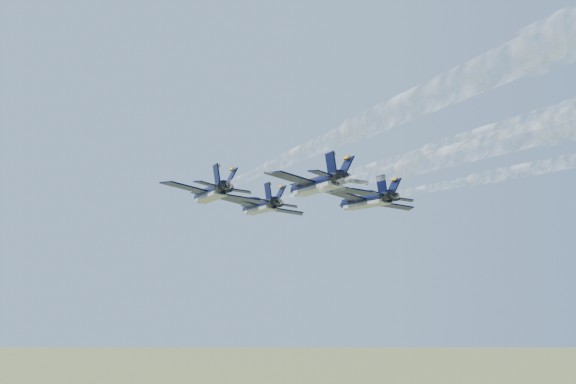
{
  "coord_description": "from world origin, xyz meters",
  "views": [
    {
      "loc": [
        -5.09,
        -85.44,
        83.96
      ],
      "look_at": [
        -2.35,
        3.31,
        97.95
      ],
      "focal_mm": 40.0,
      "sensor_mm": 36.0,
      "label": 1
    }
  ],
  "objects_px": {
    "jet_lead": "(260,207)",
    "jet_right": "(365,201)",
    "jet_slot": "(316,185)",
    "jet_left": "(210,193)"
  },
  "relations": [
    {
      "from": "jet_lead",
      "to": "jet_right",
      "type": "xyz_separation_m",
      "value": [
        15.18,
        -6.51,
        0.0
      ]
    },
    {
      "from": "jet_lead",
      "to": "jet_slot",
      "type": "height_order",
      "value": "same"
    },
    {
      "from": "jet_lead",
      "to": "jet_left",
      "type": "xyz_separation_m",
      "value": [
        -6.3,
        -13.08,
        0.0
      ]
    },
    {
      "from": "jet_left",
      "to": "jet_slot",
      "type": "relative_size",
      "value": 1.0
    },
    {
      "from": "jet_lead",
      "to": "jet_left",
      "type": "bearing_deg",
      "value": -133.86
    },
    {
      "from": "jet_right",
      "to": "jet_slot",
      "type": "relative_size",
      "value": 1.0
    },
    {
      "from": "jet_right",
      "to": "jet_left",
      "type": "bearing_deg",
      "value": 178.87
    },
    {
      "from": "jet_right",
      "to": "jet_slot",
      "type": "height_order",
      "value": "same"
    },
    {
      "from": "jet_left",
      "to": "jet_right",
      "type": "relative_size",
      "value": 1.0
    },
    {
      "from": "jet_lead",
      "to": "jet_right",
      "type": "distance_m",
      "value": 16.52
    }
  ]
}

